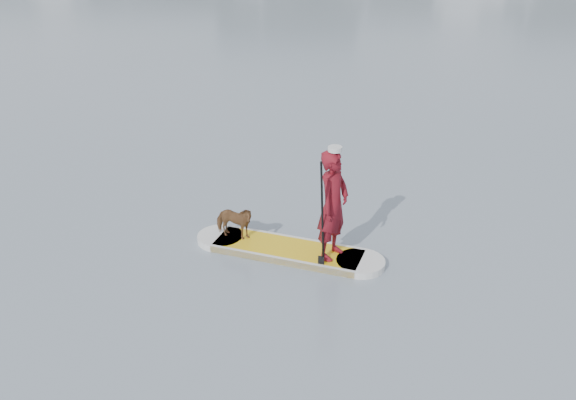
# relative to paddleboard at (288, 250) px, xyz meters

# --- Properties ---
(ground) EXTENTS (140.00, 140.00, 0.00)m
(ground) POSITION_rel_paddleboard_xyz_m (1.90, 3.40, -0.06)
(ground) COLOR slate
(ground) RESTS_ON ground
(paddleboard) EXTENTS (3.25, 1.30, 0.12)m
(paddleboard) POSITION_rel_paddleboard_xyz_m (0.00, 0.00, 0.00)
(paddleboard) COLOR yellow
(paddleboard) RESTS_ON ground
(paddler) EXTENTS (0.67, 0.79, 1.83)m
(paddler) POSITION_rel_paddleboard_xyz_m (0.74, -0.15, 0.97)
(paddler) COLOR maroon
(paddler) RESTS_ON paddleboard
(white_cap) EXTENTS (0.22, 0.22, 0.07)m
(white_cap) POSITION_rel_paddleboard_xyz_m (0.74, -0.15, 1.92)
(white_cap) COLOR silver
(white_cap) RESTS_ON paddler
(dog) EXTENTS (0.78, 0.48, 0.61)m
(dog) POSITION_rel_paddleboard_xyz_m (-0.96, 0.20, 0.37)
(dog) COLOR brown
(dog) RESTS_ON paddleboard
(paddle) EXTENTS (0.10, 0.30, 2.00)m
(paddle) POSITION_rel_paddleboard_xyz_m (0.60, -0.45, 0.74)
(paddle) COLOR black
(paddle) RESTS_ON ground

